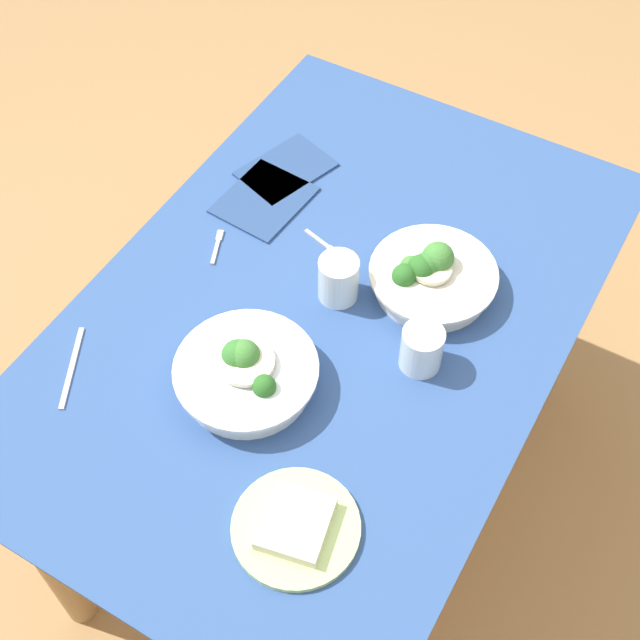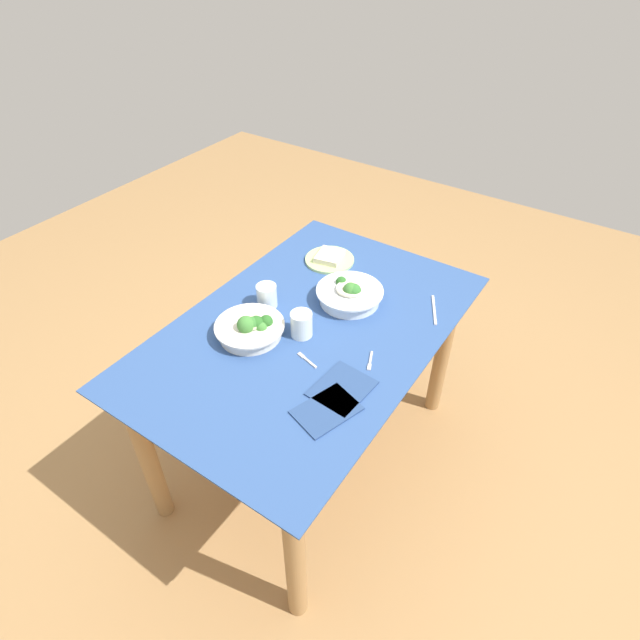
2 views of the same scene
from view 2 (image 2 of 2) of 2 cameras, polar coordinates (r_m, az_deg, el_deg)
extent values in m
plane|color=#9E7547|center=(2.49, -0.99, -14.33)|extent=(6.00, 6.00, 0.00)
cube|color=#2D4C84|center=(1.92, -1.24, -0.92)|extent=(1.36, 0.89, 0.01)
cube|color=#9E7547|center=(1.93, -1.23, -1.27)|extent=(1.32, 0.87, 0.02)
cylinder|color=#9E7547|center=(1.83, -2.76, -24.74)|extent=(0.07, 0.07, 0.73)
cylinder|color=#9E7547|center=(2.47, 13.34, -3.49)|extent=(0.07, 0.07, 0.73)
cylinder|color=#9E7547|center=(2.12, -18.44, -14.12)|extent=(0.07, 0.07, 0.73)
cylinder|color=#9E7547|center=(2.69, -0.07, 2.05)|extent=(0.07, 0.07, 0.73)
cylinder|color=silver|center=(1.89, -7.70, -1.18)|extent=(0.23, 0.23, 0.04)
cylinder|color=silver|center=(1.88, -7.76, -0.60)|extent=(0.25, 0.25, 0.01)
sphere|color=#3D7A33|center=(1.85, -8.16, -0.51)|extent=(0.06, 0.06, 0.06)
sphere|color=#3D7A33|center=(1.86, -6.50, -0.81)|extent=(0.04, 0.04, 0.04)
sphere|color=#33702D|center=(1.86, -7.45, -0.42)|extent=(0.05, 0.05, 0.05)
sphere|color=#286023|center=(1.87, -5.93, -0.16)|extent=(0.05, 0.05, 0.05)
sphere|color=#286023|center=(1.86, -7.02, -0.38)|extent=(0.06, 0.06, 0.06)
cylinder|color=beige|center=(1.87, -7.63, -0.26)|extent=(0.08, 0.08, 0.01)
cylinder|color=white|center=(2.04, 3.27, 2.61)|extent=(0.24, 0.24, 0.05)
cylinder|color=white|center=(2.02, 3.30, 3.24)|extent=(0.26, 0.26, 0.01)
sphere|color=#33702D|center=(2.00, 3.72, 3.22)|extent=(0.06, 0.06, 0.06)
sphere|color=#3D7A33|center=(2.00, 3.39, 3.31)|extent=(0.06, 0.06, 0.06)
sphere|color=#286023|center=(2.05, 2.35, 4.23)|extent=(0.04, 0.04, 0.04)
cylinder|color=beige|center=(2.01, 3.28, 3.47)|extent=(0.10, 0.10, 0.01)
cylinder|color=#B7D684|center=(2.28, 1.06, 6.65)|extent=(0.21, 0.21, 0.01)
cube|color=beige|center=(2.27, 1.07, 7.03)|extent=(0.14, 0.13, 0.02)
cylinder|color=silver|center=(2.01, -5.87, 2.67)|extent=(0.08, 0.08, 0.09)
cylinder|color=silver|center=(1.86, -2.07, -0.46)|extent=(0.08, 0.08, 0.10)
cube|color=#B7B7BC|center=(1.81, 5.61, -4.16)|extent=(0.06, 0.03, 0.00)
cube|color=#B7B7BC|center=(1.77, 5.44, -5.19)|extent=(0.03, 0.02, 0.00)
cube|color=#B7B7BC|center=(1.78, -1.12, -4.69)|extent=(0.03, 0.07, 0.00)
cube|color=#B7B7BC|center=(1.81, -2.09, -3.89)|extent=(0.02, 0.03, 0.00)
cube|color=#B7B7BC|center=(2.05, 12.46, 1.11)|extent=(0.17, 0.09, 0.00)
cube|color=navy|center=(1.64, 0.73, -9.89)|extent=(0.23, 0.19, 0.01)
cube|color=navy|center=(1.70, 2.44, -7.51)|extent=(0.21, 0.18, 0.01)
camera|label=1|loc=(2.50, 1.30, 41.97)|focal=48.89mm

